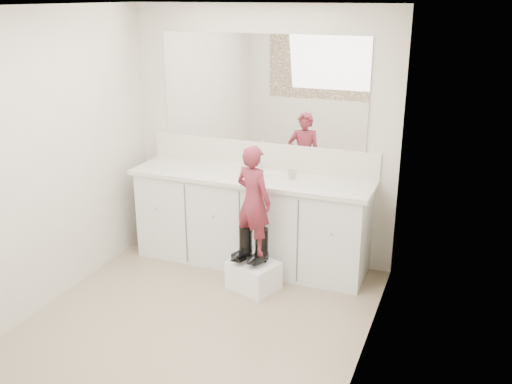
% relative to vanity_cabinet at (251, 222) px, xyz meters
% --- Properties ---
extents(floor, '(3.00, 3.00, 0.00)m').
position_rel_vanity_cabinet_xyz_m(floor, '(0.00, -1.23, -0.42)').
color(floor, '#807054').
rests_on(floor, ground).
extents(ceiling, '(3.00, 3.00, 0.00)m').
position_rel_vanity_cabinet_xyz_m(ceiling, '(0.00, -1.23, 1.97)').
color(ceiling, white).
rests_on(ceiling, wall_back).
extents(wall_back, '(2.60, 0.00, 2.60)m').
position_rel_vanity_cabinet_xyz_m(wall_back, '(0.00, 0.27, 0.77)').
color(wall_back, beige).
rests_on(wall_back, floor).
extents(wall_front, '(2.60, 0.00, 2.60)m').
position_rel_vanity_cabinet_xyz_m(wall_front, '(0.00, -2.73, 0.77)').
color(wall_front, beige).
rests_on(wall_front, floor).
extents(wall_left, '(0.00, 3.00, 3.00)m').
position_rel_vanity_cabinet_xyz_m(wall_left, '(-1.30, -1.23, 0.78)').
color(wall_left, beige).
rests_on(wall_left, floor).
extents(wall_right, '(0.00, 3.00, 3.00)m').
position_rel_vanity_cabinet_xyz_m(wall_right, '(1.30, -1.23, 0.78)').
color(wall_right, beige).
rests_on(wall_right, floor).
extents(vanity_cabinet, '(2.20, 0.55, 0.85)m').
position_rel_vanity_cabinet_xyz_m(vanity_cabinet, '(0.00, 0.00, 0.00)').
color(vanity_cabinet, silver).
rests_on(vanity_cabinet, floor).
extents(countertop, '(2.28, 0.58, 0.04)m').
position_rel_vanity_cabinet_xyz_m(countertop, '(0.00, -0.01, 0.45)').
color(countertop, beige).
rests_on(countertop, vanity_cabinet).
extents(backsplash, '(2.28, 0.03, 0.25)m').
position_rel_vanity_cabinet_xyz_m(backsplash, '(0.00, 0.26, 0.59)').
color(backsplash, beige).
rests_on(backsplash, countertop).
extents(mirror, '(2.00, 0.02, 1.00)m').
position_rel_vanity_cabinet_xyz_m(mirror, '(0.00, 0.26, 1.22)').
color(mirror, white).
rests_on(mirror, wall_back).
extents(dot_panel, '(2.00, 0.01, 1.20)m').
position_rel_vanity_cabinet_xyz_m(dot_panel, '(0.00, -2.71, 1.22)').
color(dot_panel, '#472819').
rests_on(dot_panel, wall_front).
extents(faucet, '(0.08, 0.08, 0.10)m').
position_rel_vanity_cabinet_xyz_m(faucet, '(0.00, 0.15, 0.52)').
color(faucet, silver).
rests_on(faucet, countertop).
extents(cup, '(0.11, 0.11, 0.08)m').
position_rel_vanity_cabinet_xyz_m(cup, '(0.39, 0.03, 0.51)').
color(cup, '#BFB799').
rests_on(cup, countertop).
extents(soap_bottle, '(0.10, 0.10, 0.18)m').
position_rel_vanity_cabinet_xyz_m(soap_bottle, '(-0.11, -0.08, 0.56)').
color(soap_bottle, silver).
rests_on(soap_bottle, countertop).
extents(step_stool, '(0.48, 0.44, 0.25)m').
position_rel_vanity_cabinet_xyz_m(step_stool, '(0.21, -0.48, -0.30)').
color(step_stool, white).
rests_on(step_stool, floor).
extents(boot_left, '(0.19, 0.25, 0.33)m').
position_rel_vanity_cabinet_xyz_m(boot_left, '(0.14, -0.48, -0.01)').
color(boot_left, black).
rests_on(boot_left, step_stool).
extents(boot_right, '(0.19, 0.25, 0.33)m').
position_rel_vanity_cabinet_xyz_m(boot_right, '(0.29, -0.48, -0.01)').
color(boot_right, black).
rests_on(boot_right, step_stool).
extents(toddler, '(0.40, 0.33, 0.95)m').
position_rel_vanity_cabinet_xyz_m(toddler, '(0.21, -0.48, 0.40)').
color(toddler, '#B3374B').
rests_on(toddler, step_stool).
extents(toothbrush, '(0.13, 0.06, 0.06)m').
position_rel_vanity_cabinet_xyz_m(toothbrush, '(0.28, -0.48, 0.48)').
color(toothbrush, '#E157A1').
rests_on(toothbrush, toddler).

